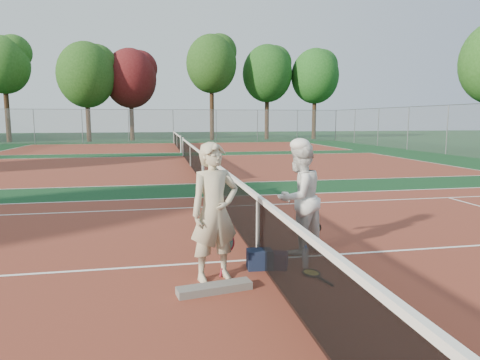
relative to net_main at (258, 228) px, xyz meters
name	(u,v)px	position (x,y,z in m)	size (l,w,h in m)	color
ground	(258,260)	(0.00, 0.00, -0.51)	(130.00, 130.00, 0.00)	black
court_main	(258,260)	(0.00, 0.00, -0.51)	(23.77, 10.97, 0.01)	maroon
court_far_a	(191,166)	(0.00, 13.50, -0.51)	(23.77, 10.97, 0.01)	maroon
court_far_b	(177,147)	(0.00, 27.00, -0.51)	(23.77, 10.97, 0.01)	maroon
net_main	(258,228)	(0.00, 0.00, 0.00)	(0.10, 10.98, 1.02)	black
net_far_a	(190,155)	(0.00, 13.50, 0.00)	(0.10, 10.98, 1.02)	black
net_far_b	(177,141)	(0.00, 27.00, 0.00)	(0.10, 10.98, 1.02)	black
fence_back	(173,126)	(0.00, 34.00, 0.99)	(32.00, 0.06, 3.00)	slate
player_a	(215,212)	(-0.76, -0.66, 0.43)	(0.68, 0.45, 1.87)	#BEB393
player_b	(299,198)	(0.74, 0.26, 0.39)	(0.88, 0.68, 1.81)	white
racket_red	(227,254)	(-0.57, -0.48, -0.23)	(0.27, 0.27, 0.56)	maroon
racket_black_held	(314,234)	(1.06, 0.36, -0.25)	(0.36, 0.27, 0.52)	black
racket_spare	(311,273)	(0.58, -0.78, -0.48)	(0.60, 0.27, 0.05)	black
sports_bag_navy	(260,259)	(-0.07, -0.39, -0.37)	(0.36, 0.25, 0.29)	black
sports_bag_purple	(277,260)	(0.19, -0.43, -0.39)	(0.30, 0.21, 0.24)	black
net_cover_canvas	(215,288)	(-0.82, -1.11, -0.46)	(0.96, 0.22, 0.10)	#5E5A55
water_bottle	(305,258)	(0.61, -0.48, -0.36)	(0.09, 0.09, 0.30)	#AAC4D8
tree_back_0	(4,65)	(-15.06, 37.16, 6.48)	(4.55, 4.55, 9.65)	#382314
tree_back_1	(86,75)	(-7.90, 36.96, 5.73)	(5.34, 5.34, 9.33)	#382314
tree_back_maroon	(130,79)	(-3.94, 38.50, 5.61)	(5.11, 5.11, 9.08)	#382314
tree_back_3	(211,64)	(4.02, 37.18, 7.02)	(5.00, 5.00, 10.44)	#382314
tree_back_4	(267,74)	(10.04, 38.33, 6.33)	(5.19, 5.19, 9.85)	#382314
tree_back_5	(315,76)	(15.22, 38.01, 6.13)	(5.05, 5.05, 9.57)	#382314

